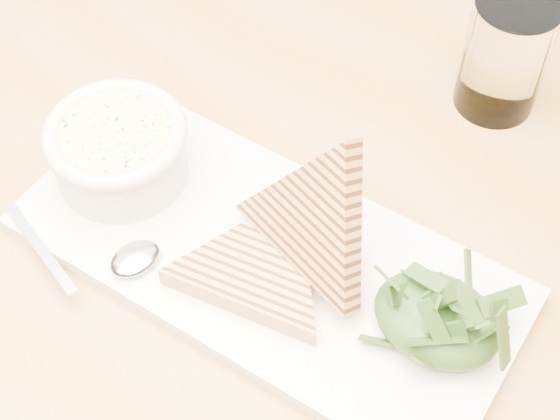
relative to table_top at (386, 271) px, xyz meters
The scene contains 13 objects.
table_top is the anchor object (origin of this frame).
table_leg_bl 0.78m from the table_top, 147.46° to the left, with size 0.06×0.06×0.69m, color olive.
platter 0.10m from the table_top, 144.11° to the right, with size 0.40×0.18×0.01m, color white.
soup_bowl 0.24m from the table_top, 166.40° to the right, with size 0.11×0.11×0.04m, color white.
soup 0.25m from the table_top, 166.40° to the right, with size 0.09×0.09×0.01m, color beige.
bowl_rim 0.25m from the table_top, 166.40° to the right, with size 0.12×0.12×0.01m, color white.
sandwich_flat 0.12m from the table_top, 133.25° to the right, with size 0.15×0.15×0.02m, color tan, non-canonical shape.
sandwich_lean 0.11m from the table_top, 139.64° to the right, with size 0.15×0.15×0.08m, color tan, non-canonical shape.
salad_base 0.09m from the table_top, 38.08° to the right, with size 0.10×0.08×0.04m, color black.
arugula_pile 0.10m from the table_top, 38.08° to the right, with size 0.11×0.10×0.05m, color #375B22, non-canonical shape.
spoon_bowl 0.21m from the table_top, 143.24° to the right, with size 0.03×0.04×0.01m, color silver.
spoon_handle 0.28m from the table_top, 146.75° to the right, with size 0.10×0.01×0.00m, color silver.
glass_near 0.22m from the table_top, 90.76° to the left, with size 0.07×0.07×0.11m, color white.
Camera 1 is at (0.32, -0.24, 1.31)m, focal length 55.00 mm.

